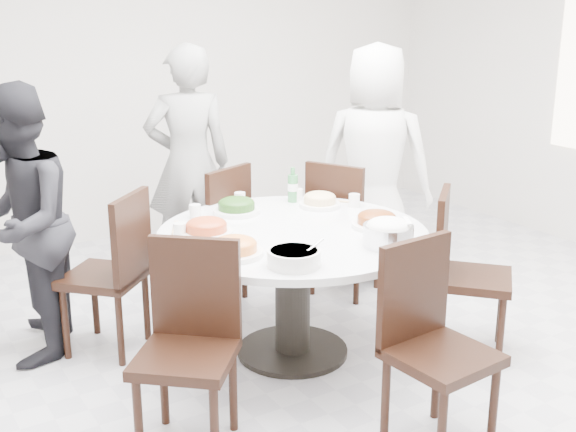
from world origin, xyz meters
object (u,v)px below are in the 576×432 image
chair_sw (185,353)px  rice_bowl (388,236)px  chair_ne (346,227)px  diner_right (374,163)px  chair_nw (104,273)px  chair_n (208,234)px  diner_middle (189,164)px  chair_se (474,275)px  beverage_bottle (293,185)px  diner_left (19,226)px  dining_table (293,293)px  chair_s (442,351)px  soup_bowl (294,258)px

chair_sw → rice_bowl: size_ratio=3.63×
chair_ne → diner_right: size_ratio=0.56×
chair_nw → rice_bowl: (1.16, -1.11, 0.33)m
chair_n → rice_bowl: bearing=79.6°
chair_nw → diner_middle: bearing=178.3°
chair_se → beverage_bottle: 1.24m
chair_se → diner_middle: (-0.86, 1.98, 0.38)m
beverage_bottle → diner_left: bearing=170.4°
dining_table → chair_s: (0.08, -1.13, 0.10)m
chair_ne → chair_s: same height
chair_ne → soup_bowl: chair_ne is taller
chair_nw → soup_bowl: chair_nw is taller
chair_s → beverage_bottle: (0.25, 1.64, 0.39)m
chair_n → chair_nw: bearing=-0.5°
chair_ne → rice_bowl: chair_ne is taller
diner_right → diner_middle: 1.34m
soup_bowl → chair_nw: bearing=118.2°
chair_sw → diner_middle: bearing=106.0°
dining_table → chair_n: size_ratio=1.58×
chair_ne → chair_nw: size_ratio=1.00×
diner_middle → diner_left: (-1.33, -0.68, -0.07)m
dining_table → rice_bowl: size_ratio=5.73×
diner_middle → soup_bowl: (-0.33, -1.94, -0.06)m
diner_left → chair_sw: bearing=38.8°
diner_right → beverage_bottle: bearing=67.1°
dining_table → chair_nw: chair_nw is taller
chair_nw → chair_ne: bearing=135.6°
chair_ne → chair_se: same height
diner_right → chair_n: bearing=41.1°
chair_n → soup_bowl: (-0.24, -1.45, 0.31)m
rice_bowl → soup_bowl: 0.57m
diner_middle → rice_bowl: (0.24, -1.95, -0.05)m
diner_middle → chair_n: bearing=94.3°
diner_left → rice_bowl: size_ratio=5.98×
chair_ne → rice_bowl: (-0.55, -1.10, 0.33)m
chair_sw → chair_ne: bearing=74.8°
soup_bowl → diner_right: bearing=40.3°
chair_nw → diner_left: (-0.40, 0.16, 0.31)m
chair_sw → diner_left: bearing=147.7°
rice_bowl → beverage_bottle: bearing=87.3°
dining_table → rice_bowl: 0.71m
diner_right → rice_bowl: (-0.91, -1.27, -0.05)m
chair_ne → rice_bowl: size_ratio=3.63×
dining_table → diner_right: 1.50m
chair_s → diner_left: 2.37m
chair_sw → soup_bowl: bearing=46.2°
chair_se → diner_middle: bearing=71.3°
chair_nw → diner_right: (2.08, 0.15, 0.38)m
diner_right → diner_middle: diner_right is taller
chair_s → diner_middle: 2.62m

